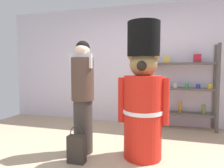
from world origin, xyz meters
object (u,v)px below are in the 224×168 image
Objects in this scene: teddy_bear_guard at (143,96)px; person_shopper at (83,95)px; shopping_bag at (77,149)px; merchandise_shelf at (181,87)px.

teddy_bear_guard is 0.85m from person_shopper.
person_shopper is at bearing -175.15° from teddy_bear_guard.
shopping_bag is (0.05, -0.33, -0.66)m from person_shopper.
person_shopper is at bearing 99.18° from shopping_bag.
merchandise_shelf is 2.16m from person_shopper.
teddy_bear_guard is (-0.58, -1.56, 0.01)m from merchandise_shelf.
merchandise_shelf is at bearing 48.90° from person_shopper.
person_shopper is at bearing -131.10° from merchandise_shelf.
teddy_bear_guard is at bearing 4.85° from person_shopper.
teddy_bear_guard is 1.10m from shopping_bag.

